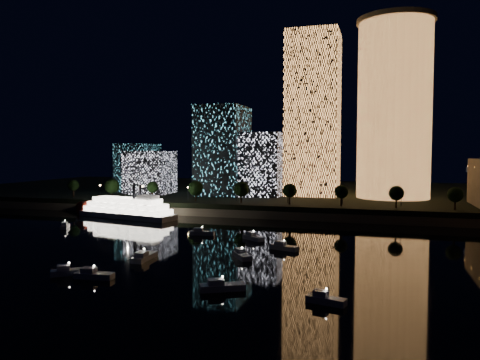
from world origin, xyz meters
name	(u,v)px	position (x,y,z in m)	size (l,w,h in m)	color
ground	(259,275)	(0.00, 0.00, 0.00)	(520.00, 520.00, 0.00)	black
far_bank	(333,195)	(0.00, 160.00, 2.50)	(420.00, 160.00, 5.00)	black
seawall	(313,216)	(0.00, 82.00, 1.50)	(420.00, 6.00, 3.00)	#6B5E4C
tower_cylindrical	(394,109)	(29.61, 127.93, 44.96)	(34.00, 34.00, 79.67)	#FFA151
tower_rectangular	(313,115)	(-6.89, 130.10, 43.33)	(24.10, 24.10, 76.67)	#FFA151
midrise_blocks	(206,160)	(-57.71, 121.10, 21.69)	(87.20, 28.81, 42.59)	silver
riverboat	(123,209)	(-72.31, 67.63, 3.46)	(45.70, 18.00, 13.50)	silver
motorboats	(241,260)	(-6.39, 8.49, 0.81)	(142.01, 58.97, 2.78)	silver
esplanade_trees	(231,189)	(-34.32, 88.00, 10.46)	(165.38, 6.70, 8.85)	black
street_lamps	(236,191)	(-34.00, 94.00, 9.02)	(132.70, 0.70, 5.65)	black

